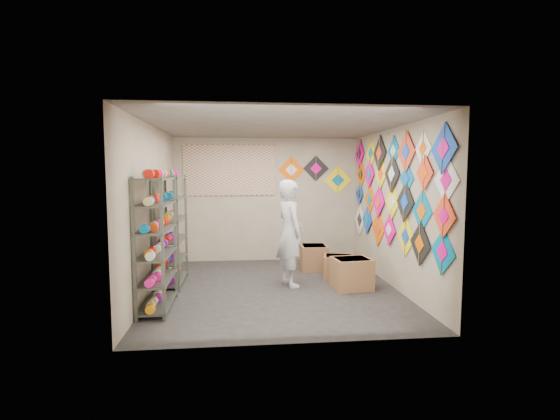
{
  "coord_description": "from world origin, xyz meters",
  "views": [
    {
      "loc": [
        -0.61,
        -6.68,
        1.95
      ],
      "look_at": [
        0.1,
        0.3,
        1.3
      ],
      "focal_mm": 26.0,
      "sensor_mm": 36.0,
      "label": 1
    }
  ],
  "objects": [
    {
      "name": "carton_b",
      "position": [
        1.2,
        0.47,
        0.22
      ],
      "size": [
        0.62,
        0.55,
        0.44
      ],
      "primitive_type": "cube",
      "rotation": [
        0.0,
        0.0,
        -0.23
      ],
      "color": "brown",
      "rests_on": "ground"
    },
    {
      "name": "shelf_rack_front",
      "position": [
        -1.78,
        -0.85,
        0.95
      ],
      "size": [
        0.4,
        1.1,
        1.9
      ],
      "primitive_type": "cube",
      "color": "#4C5147",
      "rests_on": "ground"
    },
    {
      "name": "shopkeeper",
      "position": [
        0.25,
        0.15,
        0.92
      ],
      "size": [
        0.92,
        0.82,
        1.83
      ],
      "primitive_type": "imported",
      "rotation": [
        0.0,
        0.0,
        1.88
      ],
      "color": "silver",
      "rests_on": "ground"
    },
    {
      "name": "kite_wall_display",
      "position": [
        1.98,
        0.0,
        1.63
      ],
      "size": [
        0.05,
        4.31,
        2.1
      ],
      "color": "#00709D",
      "rests_on": "room_walls"
    },
    {
      "name": "room_walls",
      "position": [
        0.0,
        0.0,
        1.64
      ],
      "size": [
        4.5,
        4.5,
        4.5
      ],
      "color": "tan",
      "rests_on": "ground"
    },
    {
      "name": "string_spools",
      "position": [
        -1.78,
        -0.2,
        1.05
      ],
      "size": [
        0.12,
        2.36,
        0.12
      ],
      "color": "#FF1A8D",
      "rests_on": "ground"
    },
    {
      "name": "carton_a",
      "position": [
        1.26,
        -0.15,
        0.26
      ],
      "size": [
        0.68,
        0.58,
        0.52
      ],
      "primitive_type": "cube",
      "rotation": [
        0.0,
        0.0,
        0.12
      ],
      "color": "brown",
      "rests_on": "ground"
    },
    {
      "name": "ground",
      "position": [
        0.0,
        0.0,
        0.0
      ],
      "size": [
        4.5,
        4.5,
        0.0
      ],
      "primitive_type": "plane",
      "color": "black"
    },
    {
      "name": "back_wall_kites",
      "position": [
        1.11,
        2.24,
        1.93
      ],
      "size": [
        1.67,
        0.02,
        0.87
      ],
      "color": "#FC5F00",
      "rests_on": "room_walls"
    },
    {
      "name": "shelf_rack_back",
      "position": [
        -1.78,
        0.45,
        0.95
      ],
      "size": [
        0.4,
        1.1,
        1.9
      ],
      "primitive_type": "cube",
      "color": "#4C5147",
      "rests_on": "ground"
    },
    {
      "name": "poster",
      "position": [
        -0.8,
        2.23,
        2.0
      ],
      "size": [
        2.0,
        0.01,
        1.1
      ],
      "primitive_type": "cube",
      "color": "#86489D",
      "rests_on": "room_walls"
    },
    {
      "name": "carton_c",
      "position": [
        0.87,
        1.22,
        0.25
      ],
      "size": [
        0.54,
        0.59,
        0.5
      ],
      "primitive_type": "cube",
      "rotation": [
        0.0,
        0.0,
        -0.05
      ],
      "color": "brown",
      "rests_on": "ground"
    }
  ]
}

